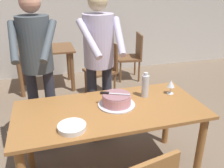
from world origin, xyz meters
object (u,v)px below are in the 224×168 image
at_px(cake_knife, 109,93).
at_px(wine_glass_near, 171,84).
at_px(plate_stack, 72,127).
at_px(background_table, 45,57).
at_px(cake_on_platter, 117,100).
at_px(person_standing_beside, 37,59).
at_px(person_cutting_cake, 99,55).
at_px(water_bottle, 145,86).
at_px(main_dining_table, 111,119).
at_px(background_chair_2, 132,55).
at_px(background_chair_0, 104,67).

bearing_deg(cake_knife, wine_glass_near, 4.90).
bearing_deg(cake_knife, plate_stack, -140.81).
xyz_separation_m(plate_stack, background_table, (-0.14, 2.63, -0.19)).
relative_size(cake_on_platter, person_standing_beside, 0.20).
relative_size(plate_stack, person_standing_beside, 0.13).
bearing_deg(cake_on_platter, background_table, 104.00).
xyz_separation_m(cake_on_platter, person_cutting_cake, (-0.03, 0.56, 0.27)).
distance_m(plate_stack, water_bottle, 0.86).
bearing_deg(person_cutting_cake, water_bottle, -53.02).
bearing_deg(main_dining_table, cake_on_platter, 31.08).
bearing_deg(background_table, person_cutting_cake, -72.61).
bearing_deg(background_table, background_chair_2, 0.15).
relative_size(main_dining_table, background_table, 1.69).
bearing_deg(main_dining_table, background_chair_0, 77.61).
relative_size(cake_on_platter, wine_glass_near, 2.36).
relative_size(person_standing_beside, background_chair_2, 1.91).
distance_m(main_dining_table, plate_stack, 0.46).
bearing_deg(background_chair_0, person_standing_beside, -129.43).
height_order(plate_stack, background_chair_0, background_chair_0).
height_order(person_cutting_cake, person_standing_beside, same).
height_order(background_table, background_chair_2, background_chair_2).
bearing_deg(cake_on_platter, background_chair_2, 65.95).
relative_size(wine_glass_near, background_chair_2, 0.16).
height_order(plate_stack, person_standing_beside, person_standing_beside).
xyz_separation_m(water_bottle, background_table, (-0.91, 2.25, -0.29)).
relative_size(water_bottle, background_chair_2, 0.28).
relative_size(cake_knife, wine_glass_near, 1.77).
height_order(cake_on_platter, person_standing_beside, person_standing_beside).
height_order(cake_on_platter, person_cutting_cake, person_cutting_cake).
height_order(person_standing_beside, background_table, person_standing_beside).
xyz_separation_m(cake_on_platter, water_bottle, (0.32, 0.10, 0.06)).
bearing_deg(main_dining_table, person_standing_beside, 133.35).
bearing_deg(plate_stack, background_chair_2, 60.42).
xyz_separation_m(cake_knife, background_table, (-0.52, 2.32, -0.29)).
bearing_deg(person_cutting_cake, background_chair_2, 59.05).
bearing_deg(person_standing_beside, main_dining_table, -46.65).
bearing_deg(wine_glass_near, main_dining_table, -169.05).
bearing_deg(water_bottle, cake_on_platter, -162.93).
distance_m(person_cutting_cake, background_chair_2, 2.17).
distance_m(cake_on_platter, water_bottle, 0.34).
distance_m(background_chair_0, background_chair_2, 0.90).
height_order(main_dining_table, water_bottle, water_bottle).
relative_size(background_table, background_chair_2, 1.11).
bearing_deg(wine_glass_near, background_table, 117.55).
bearing_deg(plate_stack, wine_glass_near, 19.37).
relative_size(cake_on_platter, water_bottle, 1.36).
xyz_separation_m(person_standing_beside, background_table, (0.08, 1.76, -0.50)).
relative_size(cake_knife, water_bottle, 1.02).
xyz_separation_m(wine_glass_near, person_standing_beside, (-1.26, 0.50, 0.22)).
bearing_deg(plate_stack, cake_on_platter, 32.12).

